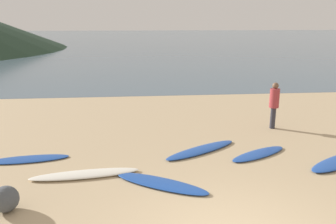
# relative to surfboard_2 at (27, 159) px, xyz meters

# --- Properties ---
(ground_plane) EXTENTS (120.00, 120.00, 0.20)m
(ground_plane) POSITION_rel_surfboard_2_xyz_m (4.44, 5.81, -0.13)
(ground_plane) COLOR tan
(ground_plane) RESTS_ON ground
(ocean_water) EXTENTS (140.00, 100.00, 0.01)m
(ocean_water) POSITION_rel_surfboard_2_xyz_m (4.44, 57.47, -0.03)
(ocean_water) COLOR #475B6B
(ocean_water) RESTS_ON ground
(surfboard_2) EXTENTS (2.17, 0.76, 0.06)m
(surfboard_2) POSITION_rel_surfboard_2_xyz_m (0.00, 0.00, 0.00)
(surfboard_2) COLOR #1E479E
(surfboard_2) RESTS_ON ground
(surfboard_3) EXTENTS (2.58, 0.76, 0.10)m
(surfboard_3) POSITION_rel_surfboard_2_xyz_m (1.64, -1.09, 0.02)
(surfboard_3) COLOR silver
(surfboard_3) RESTS_ON ground
(surfboard_4) EXTENTS (2.23, 1.65, 0.08)m
(surfboard_4) POSITION_rel_surfboard_2_xyz_m (3.39, -1.71, 0.01)
(surfboard_4) COLOR #1E479E
(surfboard_4) RESTS_ON ground
(surfboard_5) EXTENTS (2.35, 1.71, 0.08)m
(surfboard_5) POSITION_rel_surfboard_2_xyz_m (4.67, 0.20, 0.01)
(surfboard_5) COLOR #1E479E
(surfboard_5) RESTS_ON ground
(surfboard_6) EXTENTS (1.92, 1.35, 0.07)m
(surfboard_6) POSITION_rel_surfboard_2_xyz_m (6.18, -0.23, 0.00)
(surfboard_6) COLOR #1E479E
(surfboard_6) RESTS_ON ground
(person_0) EXTENTS (0.32, 0.32, 1.57)m
(person_0) POSITION_rel_surfboard_2_xyz_m (7.47, 2.04, 0.90)
(person_0) COLOR #2D2D38
(person_0) RESTS_ON ground
(beach_rock_far) EXTENTS (0.51, 0.51, 0.51)m
(beach_rock_far) POSITION_rel_surfboard_2_xyz_m (0.35, -2.50, 0.22)
(beach_rock_far) COLOR #474C51
(beach_rock_far) RESTS_ON ground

